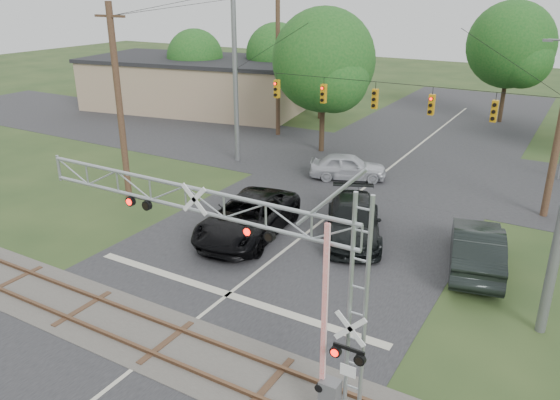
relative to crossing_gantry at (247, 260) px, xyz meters
The scene contains 13 objects.
ground 5.72m from the crossing_gantry, 155.05° to the right, with size 160.00×160.00×0.00m, color #263C1B.
road_main 9.99m from the crossing_gantry, 112.95° to the left, with size 14.00×90.00×0.02m, color #242426.
road_cross 23.01m from the crossing_gantry, 98.99° to the left, with size 90.00×12.00×0.02m, color #242426.
railroad_track 5.47m from the crossing_gantry, behind, with size 90.00×3.20×0.17m.
crossing_gantry is the anchor object (origin of this frame).
traffic_signal_span 18.60m from the crossing_gantry, 98.07° to the left, with size 19.34×0.36×11.50m.
pickup_black 10.98m from the crossing_gantry, 123.76° to the left, with size 3.08×6.68×1.86m, color black.
car_dark 11.62m from the crossing_gantry, 97.63° to the left, with size 2.43×5.98×1.74m, color black.
sedan_silver 19.59m from the crossing_gantry, 105.26° to the left, with size 1.86×4.62×1.57m, color #BABCC2.
suv_dark 12.01m from the crossing_gantry, 69.24° to the left, with size 2.00×5.74×1.89m, color black.
commercial_building 40.00m from the crossing_gantry, 130.49° to the left, with size 21.81×13.67×4.77m.
utility_poles 21.69m from the crossing_gantry, 90.01° to the left, with size 24.87×27.66×13.98m.
treeline 30.20m from the crossing_gantry, 96.70° to the left, with size 54.60×29.23×10.04m.
Camera 1 is at (10.82, -9.08, 10.99)m, focal length 35.00 mm.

